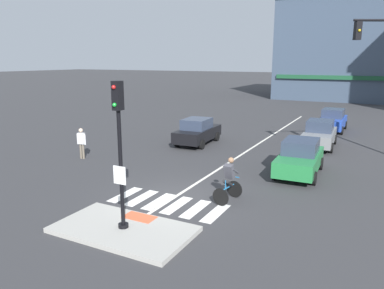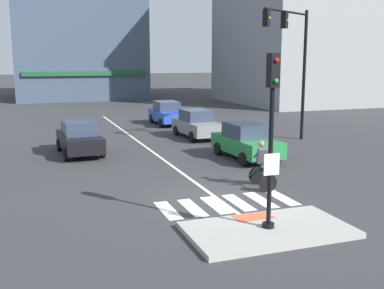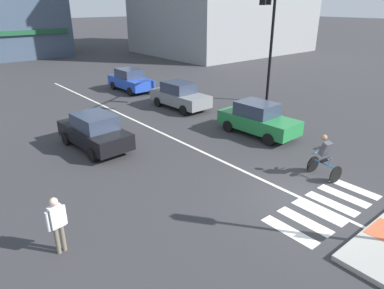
# 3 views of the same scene
# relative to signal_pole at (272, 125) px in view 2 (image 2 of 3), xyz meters

# --- Properties ---
(ground_plane) EXTENTS (300.00, 300.00, 0.00)m
(ground_plane) POSITION_rel_signal_pole_xyz_m (0.00, 3.31, -2.86)
(ground_plane) COLOR #333335
(traffic_island) EXTENTS (4.32, 2.41, 0.15)m
(traffic_island) POSITION_rel_signal_pole_xyz_m (0.00, 0.01, -2.79)
(traffic_island) COLOR #A3A099
(traffic_island) RESTS_ON ground
(tactile_pad_front) EXTENTS (1.10, 0.60, 0.01)m
(tactile_pad_front) POSITION_rel_signal_pole_xyz_m (0.00, 0.86, -2.71)
(tactile_pad_front) COLOR #DB5B38
(tactile_pad_front) RESTS_ON traffic_island
(signal_pole) EXTENTS (0.44, 0.38, 4.50)m
(signal_pole) POSITION_rel_signal_pole_xyz_m (0.00, 0.00, 0.00)
(signal_pole) COLOR black
(signal_pole) RESTS_ON traffic_island
(crosswalk_stripe_a) EXTENTS (0.44, 1.80, 0.01)m
(crosswalk_stripe_a) POSITION_rel_signal_pole_xyz_m (-1.97, 2.65, -2.86)
(crosswalk_stripe_a) COLOR silver
(crosswalk_stripe_a) RESTS_ON ground
(crosswalk_stripe_b) EXTENTS (0.44, 1.80, 0.01)m
(crosswalk_stripe_b) POSITION_rel_signal_pole_xyz_m (-1.18, 2.65, -2.86)
(crosswalk_stripe_b) COLOR silver
(crosswalk_stripe_b) RESTS_ON ground
(crosswalk_stripe_c) EXTENTS (0.44, 1.80, 0.01)m
(crosswalk_stripe_c) POSITION_rel_signal_pole_xyz_m (-0.39, 2.65, -2.86)
(crosswalk_stripe_c) COLOR silver
(crosswalk_stripe_c) RESTS_ON ground
(crosswalk_stripe_d) EXTENTS (0.44, 1.80, 0.01)m
(crosswalk_stripe_d) POSITION_rel_signal_pole_xyz_m (0.39, 2.65, -2.86)
(crosswalk_stripe_d) COLOR silver
(crosswalk_stripe_d) RESTS_ON ground
(crosswalk_stripe_e) EXTENTS (0.44, 1.80, 0.01)m
(crosswalk_stripe_e) POSITION_rel_signal_pole_xyz_m (1.18, 2.65, -2.86)
(crosswalk_stripe_e) COLOR silver
(crosswalk_stripe_e) RESTS_ON ground
(crosswalk_stripe_f) EXTENTS (0.44, 1.80, 0.01)m
(crosswalk_stripe_f) POSITION_rel_signal_pole_xyz_m (1.97, 2.65, -2.86)
(crosswalk_stripe_f) COLOR silver
(crosswalk_stripe_f) RESTS_ON ground
(lane_centre_line) EXTENTS (0.14, 28.00, 0.01)m
(lane_centre_line) POSITION_rel_signal_pole_xyz_m (-0.08, 13.31, -2.86)
(lane_centre_line) COLOR silver
(lane_centre_line) RESTS_ON ground
(traffic_light_mast) EXTENTS (3.89, 2.31, 7.21)m
(traffic_light_mast) POSITION_rel_signal_pole_xyz_m (7.88, 11.74, 2.06)
(traffic_light_mast) COLOR black
(traffic_light_mast) RESTS_ON ground
(building_corner_left) EXTENTS (14.97, 15.73, 13.55)m
(building_corner_left) POSITION_rel_signal_pole_xyz_m (0.24, 48.80, 3.93)
(building_corner_left) COLOR #3D4C60
(building_corner_left) RESTS_ON ground
(building_corner_right) EXTENTS (21.06, 16.44, 18.41)m
(building_corner_right) POSITION_rel_signal_pole_xyz_m (25.23, 33.15, 6.36)
(building_corner_right) COLOR gray
(building_corner_right) RESTS_ON ground
(car_blue_eastbound_distant) EXTENTS (1.85, 4.10, 1.64)m
(car_blue_eastbound_distant) POSITION_rel_signal_pole_xyz_m (3.45, 20.93, -2.05)
(car_blue_eastbound_distant) COLOR #2347B7
(car_blue_eastbound_distant) RESTS_ON ground
(car_green_eastbound_mid) EXTENTS (1.98, 4.17, 1.64)m
(car_green_eastbound_mid) POSITION_rel_signal_pole_xyz_m (3.58, 8.61, -2.05)
(car_green_eastbound_mid) COLOR #237A3D
(car_green_eastbound_mid) RESTS_ON ground
(car_black_westbound_far) EXTENTS (2.02, 4.19, 1.64)m
(car_black_westbound_far) POSITION_rel_signal_pole_xyz_m (-3.55, 12.18, -2.05)
(car_black_westbound_far) COLOR black
(car_black_westbound_far) RESTS_ON ground
(car_grey_eastbound_far) EXTENTS (1.98, 4.17, 1.64)m
(car_grey_eastbound_far) POSITION_rel_signal_pole_xyz_m (3.46, 14.87, -2.05)
(car_grey_eastbound_far) COLOR slate
(car_grey_eastbound_far) RESTS_ON ground
(cyclist) EXTENTS (0.80, 1.17, 1.68)m
(cyclist) POSITION_rel_signal_pole_xyz_m (1.92, 3.95, -1.99)
(cyclist) COLOR black
(cyclist) RESTS_ON ground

